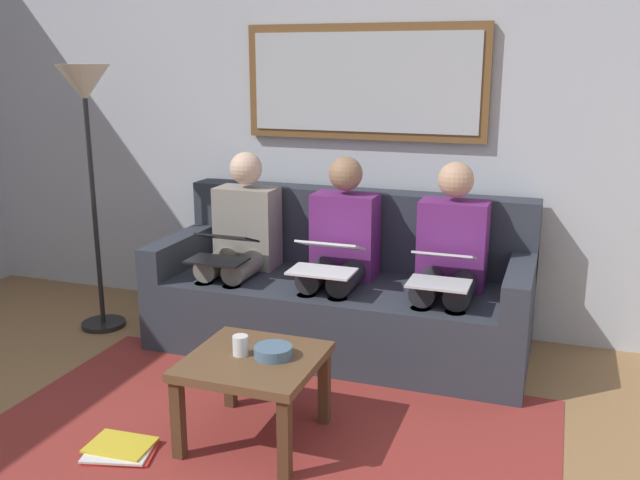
{
  "coord_description": "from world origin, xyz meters",
  "views": [
    {
      "loc": [
        -1.2,
        1.7,
        1.68
      ],
      "look_at": [
        0.0,
        -1.7,
        0.75
      ],
      "focal_mm": 39.18,
      "sensor_mm": 36.0,
      "label": 1
    }
  ],
  "objects_px": {
    "laptop_black": "(223,247)",
    "standing_lamp": "(86,113)",
    "couch": "(343,294)",
    "cup": "(240,345)",
    "coffee_table": "(254,370)",
    "laptop_silver": "(442,267)",
    "framed_mirror": "(364,82)",
    "person_right": "(241,240)",
    "bowl": "(273,352)",
    "person_middle": "(340,249)",
    "person_left": "(449,259)",
    "magazine_stack": "(121,450)",
    "laptop_white": "(327,257)"
  },
  "relations": [
    {
      "from": "coffee_table",
      "to": "person_left",
      "type": "xyz_separation_m",
      "value": [
        -0.67,
        -1.15,
        0.27
      ]
    },
    {
      "from": "bowl",
      "to": "magazine_stack",
      "type": "height_order",
      "value": "bowl"
    },
    {
      "from": "framed_mirror",
      "to": "laptop_black",
      "type": "xyz_separation_m",
      "value": [
        0.64,
        0.7,
        -0.93
      ]
    },
    {
      "from": "couch",
      "to": "laptop_white",
      "type": "height_order",
      "value": "couch"
    },
    {
      "from": "laptop_silver",
      "to": "laptop_black",
      "type": "relative_size",
      "value": 1.08
    },
    {
      "from": "couch",
      "to": "laptop_black",
      "type": "relative_size",
      "value": 6.48
    },
    {
      "from": "laptop_white",
      "to": "standing_lamp",
      "type": "xyz_separation_m",
      "value": [
        1.55,
        -0.04,
        0.74
      ]
    },
    {
      "from": "cup",
      "to": "laptop_silver",
      "type": "bearing_deg",
      "value": -128.93
    },
    {
      "from": "framed_mirror",
      "to": "cup",
      "type": "relative_size",
      "value": 16.88
    },
    {
      "from": "cup",
      "to": "standing_lamp",
      "type": "height_order",
      "value": "standing_lamp"
    },
    {
      "from": "couch",
      "to": "bowl",
      "type": "distance_m",
      "value": 1.2
    },
    {
      "from": "person_right",
      "to": "laptop_black",
      "type": "height_order",
      "value": "person_right"
    },
    {
      "from": "person_middle",
      "to": "couch",
      "type": "bearing_deg",
      "value": -90.0
    },
    {
      "from": "person_left",
      "to": "laptop_white",
      "type": "distance_m",
      "value": 0.68
    },
    {
      "from": "laptop_silver",
      "to": "person_middle",
      "type": "relative_size",
      "value": 0.32
    },
    {
      "from": "cup",
      "to": "person_right",
      "type": "distance_m",
      "value": 1.28
    },
    {
      "from": "coffee_table",
      "to": "standing_lamp",
      "type": "distance_m",
      "value": 2.07
    },
    {
      "from": "cup",
      "to": "laptop_white",
      "type": "height_order",
      "value": "laptop_white"
    },
    {
      "from": "coffee_table",
      "to": "person_right",
      "type": "xyz_separation_m",
      "value": [
        0.61,
        -1.15,
        0.27
      ]
    },
    {
      "from": "person_middle",
      "to": "coffee_table",
      "type": "bearing_deg",
      "value": 88.46
    },
    {
      "from": "standing_lamp",
      "to": "person_middle",
      "type": "bearing_deg",
      "value": -172.69
    },
    {
      "from": "magazine_stack",
      "to": "standing_lamp",
      "type": "bearing_deg",
      "value": -51.29
    },
    {
      "from": "person_left",
      "to": "person_right",
      "type": "xyz_separation_m",
      "value": [
        1.28,
        0.0,
        0.0
      ]
    },
    {
      "from": "magazine_stack",
      "to": "person_right",
      "type": "bearing_deg",
      "value": -86.05
    },
    {
      "from": "cup",
      "to": "laptop_black",
      "type": "bearing_deg",
      "value": -58.87
    },
    {
      "from": "coffee_table",
      "to": "laptop_silver",
      "type": "height_order",
      "value": "laptop_silver"
    },
    {
      "from": "couch",
      "to": "laptop_black",
      "type": "bearing_deg",
      "value": 25.95
    },
    {
      "from": "bowl",
      "to": "laptop_silver",
      "type": "distance_m",
      "value": 1.08
    },
    {
      "from": "laptop_black",
      "to": "magazine_stack",
      "type": "bearing_deg",
      "value": 94.74
    },
    {
      "from": "framed_mirror",
      "to": "person_right",
      "type": "xyz_separation_m",
      "value": [
        0.64,
        0.46,
        -0.94
      ]
    },
    {
      "from": "framed_mirror",
      "to": "magazine_stack",
      "type": "relative_size",
      "value": 4.51
    },
    {
      "from": "cup",
      "to": "person_left",
      "type": "xyz_separation_m",
      "value": [
        -0.73,
        -1.15,
        0.16
      ]
    },
    {
      "from": "couch",
      "to": "standing_lamp",
      "type": "relative_size",
      "value": 1.33
    },
    {
      "from": "cup",
      "to": "magazine_stack",
      "type": "relative_size",
      "value": 0.27
    },
    {
      "from": "magazine_stack",
      "to": "person_middle",
      "type": "bearing_deg",
      "value": -110.27
    },
    {
      "from": "person_left",
      "to": "bowl",
      "type": "bearing_deg",
      "value": 62.32
    },
    {
      "from": "laptop_black",
      "to": "bowl",
      "type": "bearing_deg",
      "value": 128.28
    },
    {
      "from": "magazine_stack",
      "to": "standing_lamp",
      "type": "xyz_separation_m",
      "value": [
        1.01,
        -1.26,
        1.35
      ]
    },
    {
      "from": "coffee_table",
      "to": "laptop_white",
      "type": "bearing_deg",
      "value": -91.93
    },
    {
      "from": "coffee_table",
      "to": "laptop_black",
      "type": "xyz_separation_m",
      "value": [
        0.61,
        -0.91,
        0.28
      ]
    },
    {
      "from": "couch",
      "to": "coffee_table",
      "type": "xyz_separation_m",
      "value": [
        0.03,
        1.22,
        0.03
      ]
    },
    {
      "from": "bowl",
      "to": "laptop_black",
      "type": "distance_m",
      "value": 1.13
    },
    {
      "from": "couch",
      "to": "person_middle",
      "type": "distance_m",
      "value": 0.31
    },
    {
      "from": "person_left",
      "to": "laptop_black",
      "type": "relative_size",
      "value": 3.36
    },
    {
      "from": "laptop_black",
      "to": "standing_lamp",
      "type": "xyz_separation_m",
      "value": [
        0.91,
        -0.04,
        0.75
      ]
    },
    {
      "from": "person_left",
      "to": "laptop_silver",
      "type": "relative_size",
      "value": 3.12
    },
    {
      "from": "person_left",
      "to": "magazine_stack",
      "type": "bearing_deg",
      "value": 51.08
    },
    {
      "from": "standing_lamp",
      "to": "person_left",
      "type": "bearing_deg",
      "value": -174.81
    },
    {
      "from": "person_left",
      "to": "person_middle",
      "type": "xyz_separation_m",
      "value": [
        0.64,
        0.0,
        0.0
      ]
    },
    {
      "from": "person_middle",
      "to": "laptop_black",
      "type": "bearing_deg",
      "value": 20.77
    }
  ]
}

